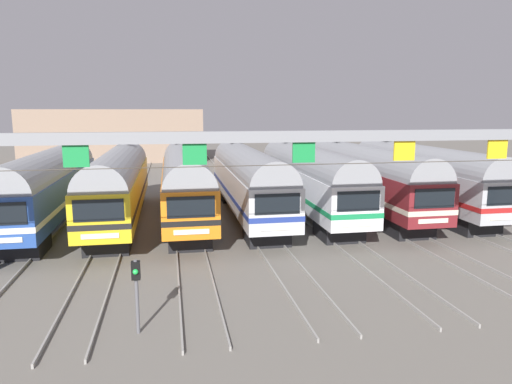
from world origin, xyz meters
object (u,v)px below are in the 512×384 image
(commuter_train_orange, at_px, (185,180))
(catenary_gantry, at_px, (304,157))
(commuter_train_silver, at_px, (248,178))
(commuter_train_white, at_px, (308,177))
(yard_signal_mast, at_px, (136,282))
(commuter_train_maroon, at_px, (365,175))
(commuter_train_stainless, at_px, (420,174))
(commuter_train_yellow, at_px, (118,182))
(commuter_train_blue, at_px, (49,184))

(commuter_train_orange, height_order, catenary_gantry, catenary_gantry)
(commuter_train_silver, relative_size, commuter_train_white, 1.00)
(yard_signal_mast, bearing_deg, commuter_train_white, 56.97)
(commuter_train_silver, distance_m, catenary_gantry, 13.78)
(commuter_train_maroon, xyz_separation_m, commuter_train_stainless, (4.23, 0.00, 0.00))
(commuter_train_yellow, xyz_separation_m, commuter_train_white, (12.69, 0.00, 0.00))
(commuter_train_white, distance_m, yard_signal_mast, 19.42)
(commuter_train_white, bearing_deg, yard_signal_mast, -123.03)
(commuter_train_white, relative_size, commuter_train_maroon, 1.00)
(yard_signal_mast, bearing_deg, commuter_train_blue, 111.31)
(commuter_train_blue, xyz_separation_m, commuter_train_silver, (12.69, 0.00, 0.00))
(commuter_train_white, xyz_separation_m, commuter_train_stainless, (8.46, 0.00, 0.00))
(commuter_train_yellow, height_order, yard_signal_mast, commuter_train_yellow)
(commuter_train_silver, height_order, commuter_train_maroon, same)
(commuter_train_stainless, bearing_deg, yard_signal_mast, -139.48)
(commuter_train_yellow, relative_size, commuter_train_orange, 1.00)
(commuter_train_blue, distance_m, commuter_train_silver, 12.69)
(commuter_train_orange, xyz_separation_m, yard_signal_mast, (-2.11, -16.26, -0.93))
(commuter_train_blue, relative_size, commuter_train_maroon, 1.00)
(commuter_train_orange, xyz_separation_m, commuter_train_stainless, (16.91, 0.00, 0.00))
(commuter_train_yellow, distance_m, commuter_train_maroon, 16.91)
(commuter_train_white, height_order, yard_signal_mast, commuter_train_white)
(commuter_train_blue, distance_m, catenary_gantry, 18.73)
(commuter_train_white, bearing_deg, commuter_train_blue, -179.99)
(commuter_train_white, relative_size, yard_signal_mast, 7.20)
(commuter_train_white, height_order, commuter_train_maroon, same)
(commuter_train_blue, height_order, commuter_train_maroon, commuter_train_maroon)
(commuter_train_blue, distance_m, commuter_train_stainless, 25.37)
(commuter_train_blue, relative_size, commuter_train_yellow, 1.00)
(catenary_gantry, bearing_deg, commuter_train_stainless, 46.78)
(commuter_train_blue, relative_size, commuter_train_silver, 1.00)
(commuter_train_orange, relative_size, catenary_gantry, 0.59)
(commuter_train_stainless, distance_m, catenary_gantry, 18.73)
(commuter_train_maroon, bearing_deg, commuter_train_blue, -179.99)
(commuter_train_white, xyz_separation_m, yard_signal_mast, (-10.57, -16.26, -0.93))
(commuter_train_white, bearing_deg, commuter_train_silver, 180.00)
(commuter_train_orange, height_order, commuter_train_white, same)
(commuter_train_silver, bearing_deg, commuter_train_blue, -179.98)
(commuter_train_blue, distance_m, commuter_train_yellow, 4.23)
(commuter_train_blue, relative_size, commuter_train_orange, 1.00)
(commuter_train_maroon, relative_size, yard_signal_mast, 7.20)
(commuter_train_maroon, bearing_deg, commuter_train_silver, 180.00)
(commuter_train_white, height_order, commuter_train_stainless, same)
(commuter_train_blue, height_order, commuter_train_white, commuter_train_white)
(commuter_train_maroon, relative_size, commuter_train_stainless, 1.00)
(commuter_train_silver, xyz_separation_m, yard_signal_mast, (-6.34, -16.26, -0.93))
(commuter_train_silver, bearing_deg, commuter_train_white, 0.00)
(commuter_train_blue, bearing_deg, commuter_train_maroon, 0.01)
(commuter_train_blue, xyz_separation_m, yard_signal_mast, (6.34, -16.26, -0.93))
(commuter_train_yellow, relative_size, commuter_train_maroon, 1.00)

